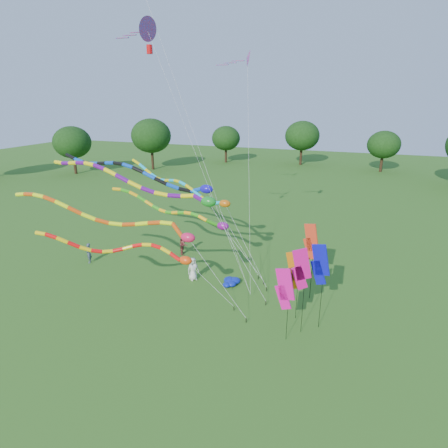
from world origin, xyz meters
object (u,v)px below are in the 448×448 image
(person_b, at_px, (89,253))
(person_c, at_px, (184,244))
(blue_nylon_heap, at_px, (227,284))
(tube_kite_orange, at_px, (120,220))
(tube_kite_red, at_px, (134,251))
(person_a, at_px, (193,269))

(person_b, height_order, person_c, person_c)
(person_b, bearing_deg, blue_nylon_heap, 53.23)
(person_c, bearing_deg, tube_kite_orange, 164.77)
(tube_kite_orange, bearing_deg, person_b, 143.06)
(blue_nylon_heap, bearing_deg, tube_kite_red, -135.15)
(person_c, bearing_deg, person_a, -162.17)
(blue_nylon_heap, height_order, person_b, person_b)
(tube_kite_orange, height_order, person_c, tube_kite_orange)
(person_c, bearing_deg, blue_nylon_heap, -144.48)
(tube_kite_red, distance_m, person_a, 5.81)
(person_b, bearing_deg, tube_kite_orange, 20.12)
(tube_kite_orange, distance_m, person_a, 7.15)
(tube_kite_red, height_order, person_c, tube_kite_red)
(person_a, height_order, person_b, person_a)
(blue_nylon_heap, height_order, person_c, person_c)
(tube_kite_red, distance_m, person_b, 9.25)
(tube_kite_red, relative_size, blue_nylon_heap, 7.50)
(tube_kite_red, bearing_deg, blue_nylon_heap, 28.75)
(tube_kite_red, relative_size, tube_kite_orange, 0.74)
(tube_kite_orange, relative_size, blue_nylon_heap, 10.15)
(person_c, bearing_deg, tube_kite_red, 170.47)
(blue_nylon_heap, height_order, person_a, person_a)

